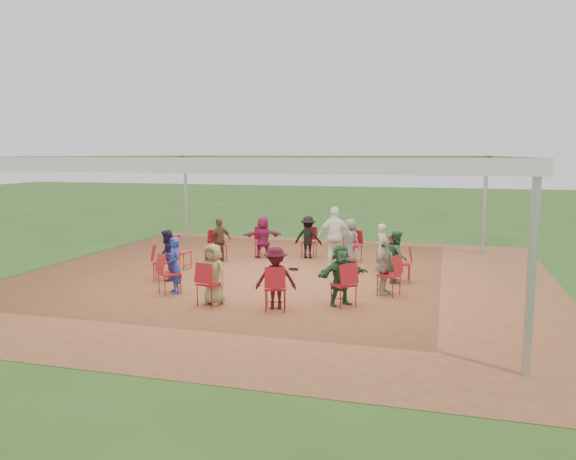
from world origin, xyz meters
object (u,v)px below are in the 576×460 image
(cable_coil, at_px, (294,269))
(person_seated_2, at_px, (350,241))
(chair_0, at_px, (402,264))
(laptop, at_px, (390,258))
(chair_11, at_px, (344,285))
(chair_5, at_px, (218,246))
(person_seated_8, at_px, (213,274))
(person_seated_9, at_px, (276,278))
(chair_7, at_px, (162,262))
(person_seated_5, at_px, (220,240))
(chair_8, at_px, (169,274))
(chair_10, at_px, (276,288))
(person_seated_3, at_px, (308,237))
(chair_9, at_px, (210,284))
(chair_1, at_px, (386,254))
(chair_6, at_px, (181,252))
(chair_12, at_px, (389,275))
(person_seated_11, at_px, (384,267))
(person_seated_10, at_px, (341,275))
(chair_2, at_px, (353,246))
(person_seated_0, at_px, (397,256))
(person_seated_4, at_px, (263,237))
(standing_person, at_px, (335,236))
(person_seated_6, at_px, (167,255))
(person_seated_1, at_px, (382,247))
(person_seated_7, at_px, (174,265))
(chair_3, at_px, (309,243))

(cable_coil, bearing_deg, person_seated_2, 48.74)
(chair_0, distance_m, laptop, 0.31)
(chair_0, distance_m, chair_11, 2.70)
(chair_5, xyz_separation_m, person_seated_8, (1.74, -4.35, 0.18))
(person_seated_9, relative_size, laptop, 3.45)
(chair_7, height_order, person_seated_5, person_seated_5)
(chair_8, relative_size, chair_10, 1.00)
(chair_0, xyz_separation_m, cable_coil, (-2.85, 0.68, -0.43))
(person_seated_9, bearing_deg, cable_coil, 85.74)
(person_seated_3, relative_size, person_seated_8, 1.00)
(chair_9, height_order, person_seated_2, person_seated_2)
(chair_1, relative_size, person_seated_2, 0.72)
(chair_6, xyz_separation_m, person_seated_8, (2.23, -3.05, 0.18))
(chair_9, distance_m, chair_12, 3.85)
(person_seated_2, relative_size, person_seated_11, 1.00)
(person_seated_3, bearing_deg, chair_1, 154.61)
(chair_5, relative_size, person_seated_8, 0.72)
(chair_1, bearing_deg, chair_7, 83.08)
(person_seated_3, height_order, person_seated_10, same)
(person_seated_3, height_order, cable_coil, person_seated_3)
(chair_2, distance_m, person_seated_0, 2.65)
(chair_2, distance_m, person_seated_11, 3.78)
(chair_7, relative_size, chair_9, 1.00)
(person_seated_4, bearing_deg, standing_person, 138.64)
(chair_0, distance_m, person_seated_3, 3.78)
(chair_5, relative_size, person_seated_0, 0.72)
(person_seated_5, relative_size, cable_coil, 3.60)
(chair_2, xyz_separation_m, chair_11, (0.59, -4.75, 0.00))
(person_seated_4, bearing_deg, person_seated_3, 166.15)
(chair_8, bearing_deg, standing_person, 96.27)
(person_seated_6, bearing_deg, chair_1, 97.07)
(chair_1, height_order, chair_12, same)
(person_seated_1, height_order, standing_person, standing_person)
(chair_10, bearing_deg, laptop, 44.81)
(chair_5, distance_m, chair_10, 5.44)
(chair_12, height_order, person_seated_7, person_seated_7)
(chair_12, height_order, person_seated_0, person_seated_0)
(person_seated_5, distance_m, person_seated_11, 5.53)
(chair_5, distance_m, person_seated_1, 4.69)
(standing_person, bearing_deg, person_seated_3, -56.17)
(chair_9, bearing_deg, cable_coil, 93.15)
(chair_12, distance_m, person_seated_9, 2.65)
(chair_3, xyz_separation_m, standing_person, (0.97, -0.99, 0.37))
(chair_1, relative_size, chair_12, 1.00)
(chair_0, height_order, person_seated_4, person_seated_4)
(person_seated_4, bearing_deg, person_seated_0, 124.62)
(person_seated_7, bearing_deg, person_seated_1, 83.08)
(chair_8, xyz_separation_m, person_seated_0, (4.69, 2.53, 0.18))
(person_seated_0, relative_size, cable_coil, 3.60)
(chair_2, bearing_deg, person_seated_4, 29.99)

